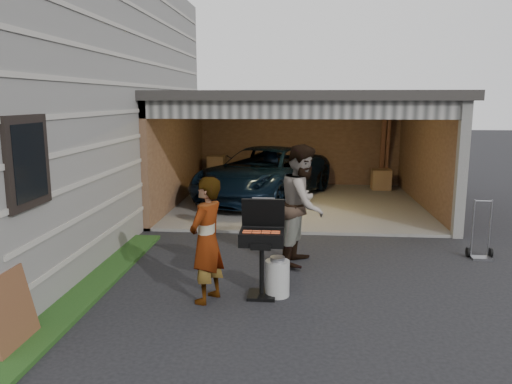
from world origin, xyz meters
TOP-DOWN VIEW (x-y plane):
  - ground at (0.00, 0.00)m, footprint 80.00×80.00m
  - groundcover_strip at (-2.25, -1.00)m, footprint 0.50×8.00m
  - garage at (0.76, 6.79)m, footprint 6.80×6.30m
  - minivan at (-0.20, 6.90)m, footprint 4.00×5.50m
  - woman at (-0.50, 0.00)m, footprint 0.62×0.74m
  - man at (0.80, 1.74)m, footprint 0.97×1.13m
  - bbq_grill at (0.23, 0.23)m, footprint 0.61×0.53m
  - propane_tank at (0.45, 0.26)m, footprint 0.43×0.43m
  - plywood_panel at (-2.40, -1.50)m, footprint 0.22×0.78m
  - hand_truck at (3.90, 2.25)m, footprint 0.42×0.31m

SIDE VIEW (x-z plane):
  - ground at x=0.00m, z-range 0.00..0.00m
  - groundcover_strip at x=-2.25m, z-range 0.00..0.06m
  - hand_truck at x=3.90m, z-range -0.32..0.71m
  - propane_tank at x=0.45m, z-range 0.00..0.51m
  - plywood_panel at x=-2.40m, z-range 0.00..0.86m
  - minivan at x=-0.20m, z-range 0.00..1.39m
  - bbq_grill at x=0.23m, z-range 0.13..1.48m
  - woman at x=-0.50m, z-range 0.00..1.72m
  - man at x=0.80m, z-range 0.00..2.00m
  - garage at x=0.76m, z-range 0.42..3.32m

